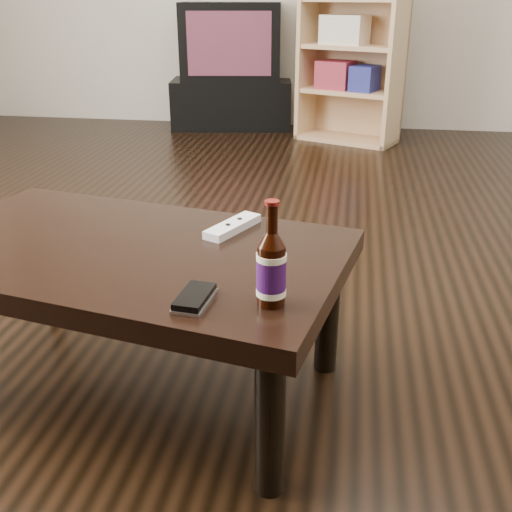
# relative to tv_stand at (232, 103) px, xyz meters

# --- Properties ---
(floor) EXTENTS (5.00, 6.00, 0.01)m
(floor) POSITION_rel_tv_stand_xyz_m (0.44, -2.86, -0.18)
(floor) COLOR black
(floor) RESTS_ON ground
(tv_stand) EXTENTS (0.95, 0.57, 0.36)m
(tv_stand) POSITION_rel_tv_stand_xyz_m (0.00, 0.00, 0.00)
(tv_stand) COLOR black
(tv_stand) RESTS_ON floor
(tv) EXTENTS (0.78, 0.55, 0.54)m
(tv) POSITION_rel_tv_stand_xyz_m (0.00, -0.00, 0.45)
(tv) COLOR black
(tv) RESTS_ON tv_stand
(bookshelf) EXTENTS (0.75, 0.55, 1.26)m
(bookshelf) POSITION_rel_tv_stand_xyz_m (0.89, -0.32, 0.48)
(bookshelf) COLOR tan
(bookshelf) RESTS_ON floor
(coffee_table) EXTENTS (1.16, 0.81, 0.40)m
(coffee_table) POSITION_rel_tv_stand_xyz_m (0.40, -3.33, 0.17)
(coffee_table) COLOR black
(coffee_table) RESTS_ON floor
(beer_bottle) EXTENTS (0.06, 0.06, 0.21)m
(beer_bottle) POSITION_rel_tv_stand_xyz_m (0.79, -3.57, 0.29)
(beer_bottle) COLOR black
(beer_bottle) RESTS_ON coffee_table
(phone) EXTENTS (0.07, 0.12, 0.02)m
(phone) POSITION_rel_tv_stand_xyz_m (0.64, -3.59, 0.23)
(phone) COLOR #B8B8BA
(phone) RESTS_ON coffee_table
(remote) EXTENTS (0.13, 0.19, 0.02)m
(remote) POSITION_rel_tv_stand_xyz_m (0.64, -3.19, 0.23)
(remote) COLOR silver
(remote) RESTS_ON coffee_table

